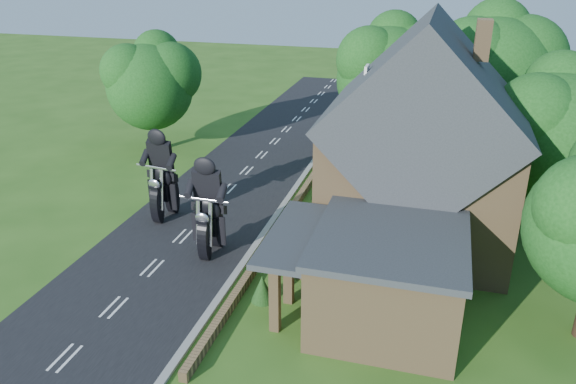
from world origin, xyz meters
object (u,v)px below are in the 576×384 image
(annex, at_px, (384,276))
(house, at_px, (421,150))
(garden_wall, at_px, (281,226))
(motorcycle_lead, at_px, (211,240))
(motorcycle_follow, at_px, (165,205))

(annex, bearing_deg, house, 84.76)
(garden_wall, relative_size, motorcycle_lead, 14.76)
(garden_wall, relative_size, house, 2.15)
(annex, bearing_deg, motorcycle_follow, 154.85)
(house, bearing_deg, garden_wall, -170.83)
(house, relative_size, motorcycle_lead, 6.87)
(garden_wall, distance_m, annex, 8.19)
(house, relative_size, annex, 1.45)
(house, xyz_separation_m, annex, (-0.62, -6.80, -2.58))
(garden_wall, xyz_separation_m, motorcycle_follow, (-6.00, -0.37, 0.51))
(annex, distance_m, motorcycle_lead, 8.43)
(motorcycle_follow, bearing_deg, motorcycle_lead, 149.99)
(motorcycle_lead, height_order, motorcycle_follow, motorcycle_follow)
(motorcycle_follow, bearing_deg, annex, 161.92)
(annex, xyz_separation_m, motorcycle_follow, (-11.57, 5.43, -1.06))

